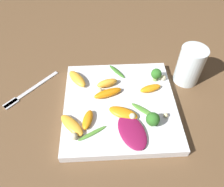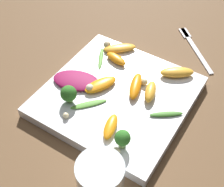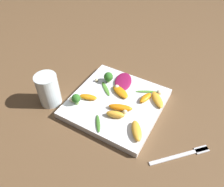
# 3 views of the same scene
# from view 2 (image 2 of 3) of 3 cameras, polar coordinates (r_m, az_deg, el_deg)

# --- Properties ---
(ground_plane) EXTENTS (2.40, 2.40, 0.00)m
(ground_plane) POSITION_cam_2_polar(r_m,az_deg,el_deg) (0.69, 0.94, -1.19)
(ground_plane) COLOR brown
(plate) EXTENTS (0.30, 0.30, 0.02)m
(plate) POSITION_cam_2_polar(r_m,az_deg,el_deg) (0.68, 0.96, -0.52)
(plate) COLOR white
(plate) RESTS_ON ground_plane
(drinking_glass) EXTENTS (0.07, 0.07, 0.12)m
(drinking_glass) POSITION_cam_2_polar(r_m,az_deg,el_deg) (0.51, -2.06, -16.44)
(drinking_glass) COLOR silver
(drinking_glass) RESTS_ON ground_plane
(fork) EXTENTS (0.14, 0.14, 0.01)m
(fork) POSITION_cam_2_polar(r_m,az_deg,el_deg) (0.85, 14.50, 8.75)
(fork) COLOR silver
(fork) RESTS_ON ground_plane
(radicchio_leaf_0) EXTENTS (0.12, 0.09, 0.01)m
(radicchio_leaf_0) POSITION_cam_2_polar(r_m,az_deg,el_deg) (0.69, -6.58, 2.40)
(radicchio_leaf_0) COLOR maroon
(radicchio_leaf_0) RESTS_ON plate
(orange_segment_0) EXTENTS (0.06, 0.04, 0.02)m
(orange_segment_0) POSITION_cam_2_polar(r_m,az_deg,el_deg) (0.73, 0.75, 6.39)
(orange_segment_0) COLOR orange
(orange_segment_0) RESTS_ON plate
(orange_segment_1) EXTENTS (0.08, 0.07, 0.01)m
(orange_segment_1) POSITION_cam_2_polar(r_m,az_deg,el_deg) (0.77, 1.43, 8.30)
(orange_segment_1) COLOR #FCAD33
(orange_segment_1) RESTS_ON plate
(orange_segment_2) EXTENTS (0.04, 0.07, 0.02)m
(orange_segment_2) POSITION_cam_2_polar(r_m,az_deg,el_deg) (0.60, -0.26, -6.05)
(orange_segment_2) COLOR orange
(orange_segment_2) RESTS_ON plate
(orange_segment_3) EXTENTS (0.08, 0.07, 0.02)m
(orange_segment_3) POSITION_cam_2_polar(r_m,az_deg,el_deg) (0.71, 11.79, 3.81)
(orange_segment_3) COLOR #FCAD33
(orange_segment_3) RESTS_ON plate
(orange_segment_4) EXTENTS (0.05, 0.08, 0.02)m
(orange_segment_4) POSITION_cam_2_polar(r_m,az_deg,el_deg) (0.67, 4.35, 1.41)
(orange_segment_4) COLOR orange
(orange_segment_4) RESTS_ON plate
(orange_segment_5) EXTENTS (0.04, 0.06, 0.02)m
(orange_segment_5) POSITION_cam_2_polar(r_m,az_deg,el_deg) (0.66, 7.03, 0.37)
(orange_segment_5) COLOR #FCAD33
(orange_segment_5) RESTS_ON plate
(orange_segment_6) EXTENTS (0.06, 0.08, 0.01)m
(orange_segment_6) POSITION_cam_2_polar(r_m,az_deg,el_deg) (0.67, -2.11, 1.63)
(orange_segment_6) COLOR orange
(orange_segment_6) RESTS_ON plate
(broccoli_floret_0) EXTENTS (0.03, 0.03, 0.04)m
(broccoli_floret_0) POSITION_cam_2_polar(r_m,az_deg,el_deg) (0.57, 1.93, -8.24)
(broccoli_floret_0) COLOR #84AD5B
(broccoli_floret_0) RESTS_ON plate
(broccoli_floret_1) EXTENTS (0.03, 0.03, 0.04)m
(broccoli_floret_1) POSITION_cam_2_polar(r_m,az_deg,el_deg) (0.64, -7.94, -0.05)
(broccoli_floret_1) COLOR #84AD5B
(broccoli_floret_1) RESTS_ON plate
(arugula_sprig_0) EXTENTS (0.06, 0.05, 0.01)m
(arugula_sprig_0) POSITION_cam_2_polar(r_m,az_deg,el_deg) (0.63, 9.67, -4.04)
(arugula_sprig_0) COLOR #3D7528
(arugula_sprig_0) RESTS_ON plate
(arugula_sprig_1) EXTENTS (0.05, 0.07, 0.00)m
(arugula_sprig_1) POSITION_cam_2_polar(r_m,az_deg,el_deg) (0.75, -2.05, 6.52)
(arugula_sprig_1) COLOR #518E33
(arugula_sprig_1) RESTS_ON plate
(arugula_sprig_2) EXTENTS (0.06, 0.07, 0.00)m
(arugula_sprig_2) POSITION_cam_2_polar(r_m,az_deg,el_deg) (0.65, -4.25, -1.95)
(arugula_sprig_2) COLOR #518E33
(arugula_sprig_2) RESTS_ON plate
(macadamia_nut_0) EXTENTS (0.02, 0.02, 0.02)m
(macadamia_nut_0) POSITION_cam_2_polar(r_m,az_deg,el_deg) (0.77, -0.91, 8.95)
(macadamia_nut_0) COLOR beige
(macadamia_nut_0) RESTS_ON plate
(macadamia_nut_1) EXTENTS (0.02, 0.02, 0.02)m
(macadamia_nut_1) POSITION_cam_2_polar(r_m,az_deg,el_deg) (0.67, -4.06, 1.01)
(macadamia_nut_1) COLOR beige
(macadamia_nut_1) RESTS_ON plate
(macadamia_nut_2) EXTENTS (0.02, 0.02, 0.02)m
(macadamia_nut_2) POSITION_cam_2_polar(r_m,az_deg,el_deg) (0.57, 0.73, -10.60)
(macadamia_nut_2) COLOR beige
(macadamia_nut_2) RESTS_ON plate
(macadamia_nut_3) EXTENTS (0.01, 0.01, 0.01)m
(macadamia_nut_3) POSITION_cam_2_polar(r_m,az_deg,el_deg) (0.63, -8.44, -4.00)
(macadamia_nut_3) COLOR beige
(macadamia_nut_3) RESTS_ON plate
(macadamia_nut_4) EXTENTS (0.02, 0.02, 0.02)m
(macadamia_nut_4) POSITION_cam_2_polar(r_m,az_deg,el_deg) (0.68, 5.92, 2.15)
(macadamia_nut_4) COLOR beige
(macadamia_nut_4) RESTS_ON plate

